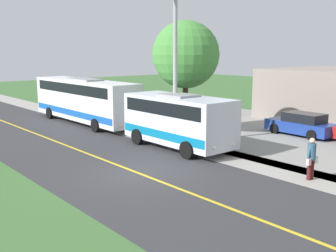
% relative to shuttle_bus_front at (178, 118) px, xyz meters
% --- Properties ---
extents(ground_plane, '(120.00, 120.00, 0.00)m').
position_rel_shuttle_bus_front_xyz_m(ground_plane, '(4.56, 2.48, -1.64)').
color(ground_plane, '#3D6633').
extents(road_surface, '(8.00, 100.00, 0.01)m').
position_rel_shuttle_bus_front_xyz_m(road_surface, '(4.56, 2.48, -1.63)').
color(road_surface, '#333335').
rests_on(road_surface, ground).
extents(sidewalk, '(2.40, 100.00, 0.01)m').
position_rel_shuttle_bus_front_xyz_m(sidewalk, '(-0.64, 2.48, -1.64)').
color(sidewalk, '#9E9991').
rests_on(sidewalk, ground).
extents(road_centre_line, '(0.16, 100.00, 0.00)m').
position_rel_shuttle_bus_front_xyz_m(road_centre_line, '(4.56, 2.48, -1.63)').
color(road_centre_line, gold).
rests_on(road_centre_line, ground).
extents(shuttle_bus_front, '(2.78, 6.91, 2.98)m').
position_rel_shuttle_bus_front_xyz_m(shuttle_bus_front, '(0.00, 0.00, 0.00)').
color(shuttle_bus_front, silver).
rests_on(shuttle_bus_front, ground).
extents(transit_bus_rear, '(2.61, 11.69, 3.32)m').
position_rel_shuttle_bus_front_xyz_m(transit_bus_rear, '(0.08, -10.42, 0.18)').
color(transit_bus_rear, white).
rests_on(transit_bus_rear, ground).
extents(pedestrian_with_bags, '(0.72, 0.34, 1.78)m').
position_rel_shuttle_bus_front_xyz_m(pedestrian_with_bags, '(-0.42, 7.86, -0.68)').
color(pedestrian_with_bags, '#4C1919').
rests_on(pedestrian_with_bags, ground).
extents(street_light_pole, '(1.97, 0.24, 8.32)m').
position_rel_shuttle_bus_front_xyz_m(street_light_pole, '(-0.32, -0.76, 2.93)').
color(street_light_pole, '#9E9EA3').
rests_on(street_light_pole, ground).
extents(parked_car_near, '(2.14, 4.46, 1.45)m').
position_rel_shuttle_bus_front_xyz_m(parked_car_near, '(-8.29, 2.54, -0.95)').
color(parked_car_near, navy).
rests_on(parked_car_near, ground).
extents(tree_curbside, '(4.23, 4.23, 7.20)m').
position_rel_shuttle_bus_front_xyz_m(tree_curbside, '(-2.84, -2.51, 3.42)').
color(tree_curbside, '#4C3826').
rests_on(tree_curbside, ground).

